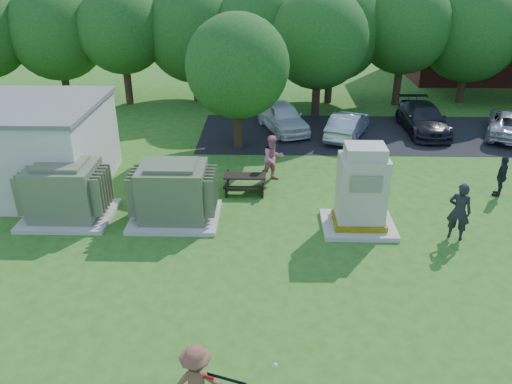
{
  "coord_description": "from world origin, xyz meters",
  "views": [
    {
      "loc": [
        0.35,
        -10.55,
        8.39
      ],
      "look_at": [
        0.0,
        4.0,
        1.3
      ],
      "focal_mm": 35.0,
      "sensor_mm": 36.0,
      "label": 1
    }
  ],
  "objects_px": {
    "person_walking_right": "(502,176)",
    "car_silver_a": "(348,125)",
    "generator_cabinet": "(361,193)",
    "person_by_generator": "(459,211)",
    "transformer_right": "(174,193)",
    "batter": "(197,382)",
    "picnic_table": "(245,181)",
    "person_at_picnic": "(273,158)",
    "car_silver_b": "(512,124)",
    "transformer_left": "(65,192)",
    "car_white": "(283,117)",
    "car_dark": "(423,119)"
  },
  "relations": [
    {
      "from": "generator_cabinet",
      "to": "transformer_right",
      "type": "bearing_deg",
      "value": 175.98
    },
    {
      "from": "generator_cabinet",
      "to": "car_silver_b",
      "type": "xyz_separation_m",
      "value": [
        9.03,
        9.33,
        -0.63
      ]
    },
    {
      "from": "person_walking_right",
      "to": "car_silver_a",
      "type": "distance_m",
      "value": 7.99
    },
    {
      "from": "transformer_right",
      "to": "car_silver_a",
      "type": "bearing_deg",
      "value": 50.16
    },
    {
      "from": "batter",
      "to": "transformer_left",
      "type": "bearing_deg",
      "value": -61.51
    },
    {
      "from": "transformer_right",
      "to": "person_at_picnic",
      "type": "relative_size",
      "value": 1.59
    },
    {
      "from": "generator_cabinet",
      "to": "person_by_generator",
      "type": "bearing_deg",
      "value": -11.33
    },
    {
      "from": "transformer_left",
      "to": "car_white",
      "type": "xyz_separation_m",
      "value": [
        7.61,
        9.49,
        -0.25
      ]
    },
    {
      "from": "person_at_picnic",
      "to": "car_silver_a",
      "type": "bearing_deg",
      "value": 26.57
    },
    {
      "from": "person_at_picnic",
      "to": "car_dark",
      "type": "distance_m",
      "value": 9.85
    },
    {
      "from": "person_at_picnic",
      "to": "person_walking_right",
      "type": "relative_size",
      "value": 1.19
    },
    {
      "from": "transformer_right",
      "to": "picnic_table",
      "type": "distance_m",
      "value": 3.25
    },
    {
      "from": "transformer_right",
      "to": "person_walking_right",
      "type": "bearing_deg",
      "value": 10.08
    },
    {
      "from": "car_dark",
      "to": "generator_cabinet",
      "type": "bearing_deg",
      "value": -116.87
    },
    {
      "from": "transformer_left",
      "to": "person_by_generator",
      "type": "xyz_separation_m",
      "value": [
        12.93,
        -1.04,
        -0.0
      ]
    },
    {
      "from": "picnic_table",
      "to": "car_silver_a",
      "type": "relative_size",
      "value": 0.41
    },
    {
      "from": "car_white",
      "to": "picnic_table",
      "type": "bearing_deg",
      "value": -121.89
    },
    {
      "from": "picnic_table",
      "to": "car_silver_a",
      "type": "xyz_separation_m",
      "value": [
        4.78,
        6.29,
        0.22
      ]
    },
    {
      "from": "transformer_left",
      "to": "person_walking_right",
      "type": "height_order",
      "value": "transformer_left"
    },
    {
      "from": "car_silver_b",
      "to": "batter",
      "type": "bearing_deg",
      "value": 75.4
    },
    {
      "from": "car_silver_b",
      "to": "car_white",
      "type": "bearing_deg",
      "value": 20.87
    },
    {
      "from": "person_by_generator",
      "to": "car_silver_a",
      "type": "height_order",
      "value": "person_by_generator"
    },
    {
      "from": "generator_cabinet",
      "to": "car_silver_b",
      "type": "distance_m",
      "value": 13.0
    },
    {
      "from": "generator_cabinet",
      "to": "car_silver_a",
      "type": "bearing_deg",
      "value": 84.39
    },
    {
      "from": "person_walking_right",
      "to": "car_dark",
      "type": "relative_size",
      "value": 0.34
    },
    {
      "from": "car_white",
      "to": "car_silver_b",
      "type": "height_order",
      "value": "car_white"
    },
    {
      "from": "person_walking_right",
      "to": "person_by_generator",
      "type": "bearing_deg",
      "value": -7.31
    },
    {
      "from": "batter",
      "to": "car_white",
      "type": "bearing_deg",
      "value": -103.0
    },
    {
      "from": "generator_cabinet",
      "to": "person_by_generator",
      "type": "height_order",
      "value": "generator_cabinet"
    },
    {
      "from": "car_silver_b",
      "to": "transformer_right",
      "type": "bearing_deg",
      "value": 54.14
    },
    {
      "from": "person_by_generator",
      "to": "car_dark",
      "type": "distance_m",
      "value": 10.68
    },
    {
      "from": "transformer_left",
      "to": "car_silver_b",
      "type": "relative_size",
      "value": 0.65
    },
    {
      "from": "person_by_generator",
      "to": "car_silver_b",
      "type": "height_order",
      "value": "person_by_generator"
    },
    {
      "from": "car_white",
      "to": "car_dark",
      "type": "height_order",
      "value": "car_white"
    },
    {
      "from": "transformer_right",
      "to": "batter",
      "type": "height_order",
      "value": "transformer_right"
    },
    {
      "from": "person_by_generator",
      "to": "car_silver_a",
      "type": "xyz_separation_m",
      "value": [
        -2.14,
        9.54,
        -0.32
      ]
    },
    {
      "from": "batter",
      "to": "person_by_generator",
      "type": "distance_m",
      "value": 10.15
    },
    {
      "from": "transformer_right",
      "to": "car_silver_a",
      "type": "height_order",
      "value": "transformer_right"
    },
    {
      "from": "batter",
      "to": "person_walking_right",
      "type": "bearing_deg",
      "value": -141.11
    },
    {
      "from": "picnic_table",
      "to": "person_at_picnic",
      "type": "height_order",
      "value": "person_at_picnic"
    },
    {
      "from": "picnic_table",
      "to": "person_at_picnic",
      "type": "distance_m",
      "value": 1.6
    },
    {
      "from": "transformer_left",
      "to": "person_by_generator",
      "type": "relative_size",
      "value": 1.55
    },
    {
      "from": "transformer_left",
      "to": "person_at_picnic",
      "type": "height_order",
      "value": "transformer_left"
    },
    {
      "from": "car_white",
      "to": "generator_cabinet",
      "type": "bearing_deg",
      "value": -96.42
    },
    {
      "from": "transformer_right",
      "to": "generator_cabinet",
      "type": "distance_m",
      "value": 6.24
    },
    {
      "from": "transformer_left",
      "to": "car_silver_b",
      "type": "bearing_deg",
      "value": 25.15
    },
    {
      "from": "person_at_picnic",
      "to": "car_silver_a",
      "type": "height_order",
      "value": "person_at_picnic"
    },
    {
      "from": "person_at_picnic",
      "to": "batter",
      "type": "bearing_deg",
      "value": -125.83
    },
    {
      "from": "batter",
      "to": "car_silver_b",
      "type": "relative_size",
      "value": 0.36
    },
    {
      "from": "person_walking_right",
      "to": "car_silver_a",
      "type": "height_order",
      "value": "person_walking_right"
    }
  ]
}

